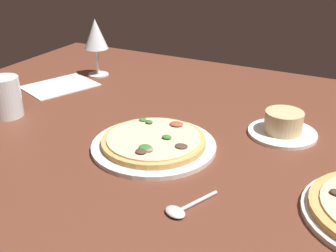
{
  "coord_description": "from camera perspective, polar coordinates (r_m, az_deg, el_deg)",
  "views": [
    {
      "loc": [
        38.68,
        -81.66,
        47.33
      ],
      "look_at": [
        -0.56,
        -5.65,
        7.0
      ],
      "focal_mm": 45.02,
      "sensor_mm": 36.0,
      "label": 1
    }
  ],
  "objects": [
    {
      "name": "ramekin_on_saucer",
      "position": [
        1.0,
        15.32,
        0.04
      ],
      "size": [
        15.71,
        15.71,
        5.73
      ],
      "color": "white",
      "rests_on": "dining_table"
    },
    {
      "name": "wine_glass_near",
      "position": [
        1.36,
        -9.76,
        11.96
      ],
      "size": [
        7.44,
        7.44,
        18.09
      ],
      "color": "silver",
      "rests_on": "dining_table"
    },
    {
      "name": "water_glass",
      "position": [
        1.13,
        -21.08,
        3.33
      ],
      "size": [
        7.62,
        7.62,
        10.21
      ],
      "color": "silver",
      "rests_on": "dining_table"
    },
    {
      "name": "spoon",
      "position": [
        0.72,
        1.86,
        -11.16
      ],
      "size": [
        6.55,
        11.0,
        1.0
      ],
      "color": "silver",
      "rests_on": "dining_table"
    },
    {
      "name": "pizza_main",
      "position": [
        0.91,
        -1.94,
        -2.32
      ],
      "size": [
        27.1,
        27.1,
        3.38
      ],
      "color": "silver",
      "rests_on": "dining_table"
    },
    {
      "name": "paper_menu",
      "position": [
        1.32,
        -14.4,
        5.28
      ],
      "size": [
        21.04,
        23.91,
        0.3
      ],
      "primitive_type": "cube",
      "rotation": [
        0.0,
        0.0,
        -0.37
      ],
      "color": "white",
      "rests_on": "dining_table"
    },
    {
      "name": "dining_table",
      "position": [
        1.01,
        1.75,
        -1.41
      ],
      "size": [
        150.0,
        110.0,
        4.0
      ],
      "primitive_type": "cube",
      "color": "brown",
      "rests_on": "ground"
    }
  ]
}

